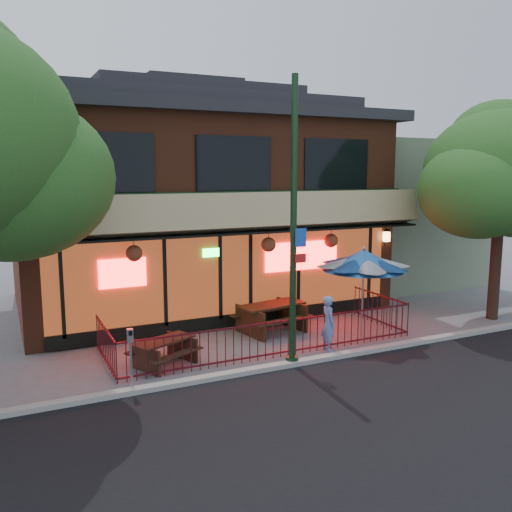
{
  "coord_description": "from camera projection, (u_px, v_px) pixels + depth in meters",
  "views": [
    {
      "loc": [
        -6.39,
        -11.69,
        4.77
      ],
      "look_at": [
        0.15,
        2.0,
        2.39
      ],
      "focal_mm": 38.0,
      "sensor_mm": 36.0,
      "label": 1
    }
  ],
  "objects": [
    {
      "name": "neighbor_building",
      "position": [
        380.0,
        211.0,
        24.11
      ],
      "size": [
        6.0,
        7.0,
        6.0
      ],
      "primitive_type": "cube",
      "color": "slate",
      "rests_on": "ground"
    },
    {
      "name": "restaurant_building",
      "position": [
        192.0,
        189.0,
        19.59
      ],
      "size": [
        12.96,
        9.49,
        8.05
      ],
      "color": "brown",
      "rests_on": "ground"
    },
    {
      "name": "asphalt_street",
      "position": [
        466.0,
        477.0,
        8.53
      ],
      "size": [
        80.0,
        11.0,
        0.0
      ],
      "primitive_type": "cube",
      "color": "black",
      "rests_on": "ground"
    },
    {
      "name": "patio_fence",
      "position": [
        275.0,
        330.0,
        14.23
      ],
      "size": [
        8.44,
        2.62,
        1.0
      ],
      "color": "#490F18",
      "rests_on": "ground"
    },
    {
      "name": "pedestrian",
      "position": [
        328.0,
        323.0,
        14.45
      ],
      "size": [
        0.43,
        0.6,
        1.51
      ],
      "primitive_type": "imported",
      "rotation": [
        0.0,
        0.0,
        1.43
      ],
      "color": "#6583CA",
      "rests_on": "ground"
    },
    {
      "name": "picnic_table_left",
      "position": [
        164.0,
        348.0,
        13.39
      ],
      "size": [
        1.9,
        1.72,
        0.66
      ],
      "color": "#3A2015",
      "rests_on": "ground"
    },
    {
      "name": "street_light",
      "position": [
        293.0,
        239.0,
        13.04
      ],
      "size": [
        0.43,
        0.32,
        7.0
      ],
      "color": "black",
      "rests_on": "ground"
    },
    {
      "name": "picnic_table_right",
      "position": [
        271.0,
        313.0,
        16.18
      ],
      "size": [
        2.25,
        1.86,
        0.86
      ],
      "color": "#382513",
      "rests_on": "ground"
    },
    {
      "name": "curb",
      "position": [
        294.0,
        363.0,
        13.43
      ],
      "size": [
        80.0,
        0.25,
        0.12
      ],
      "primitive_type": "cube",
      "color": "#999993",
      "rests_on": "ground"
    },
    {
      "name": "street_tree_right",
      "position": [
        501.0,
        165.0,
        17.06
      ],
      "size": [
        4.8,
        4.8,
        7.02
      ],
      "color": "#302118",
      "rests_on": "ground"
    },
    {
      "name": "patio_umbrella",
      "position": [
        364.0,
        260.0,
        15.4
      ],
      "size": [
        2.33,
        2.33,
        2.66
      ],
      "color": "gray",
      "rests_on": "ground"
    },
    {
      "name": "ground",
      "position": [
        284.0,
        359.0,
        13.88
      ],
      "size": [
        80.0,
        80.0,
        0.0
      ],
      "primitive_type": "plane",
      "color": "gray",
      "rests_on": "ground"
    },
    {
      "name": "parking_meter_near",
      "position": [
        131.0,
        350.0,
        11.68
      ],
      "size": [
        0.13,
        0.11,
        1.43
      ],
      "color": "gray",
      "rests_on": "ground"
    }
  ]
}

